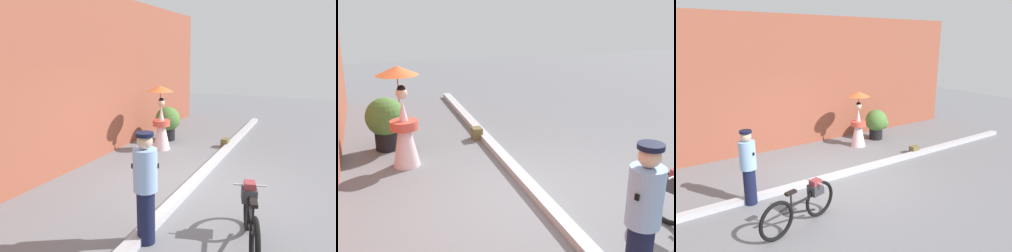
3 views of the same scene
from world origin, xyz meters
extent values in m
plane|color=slate|center=(0.00, 0.00, 0.00)|extent=(30.00, 30.00, 0.00)
cube|color=brown|center=(0.00, 3.07, 2.09)|extent=(14.00, 0.40, 4.18)
cube|color=#B2B2B7|center=(0.00, 0.00, 0.06)|extent=(14.00, 0.20, 0.12)
torus|color=black|center=(-1.25, -1.34, 0.37)|extent=(0.72, 0.27, 0.73)
torus|color=black|center=(-2.27, -1.63, 0.37)|extent=(0.72, 0.27, 0.73)
cube|color=black|center=(-1.76, -1.48, 0.51)|extent=(0.86, 0.28, 0.04)
cube|color=black|center=(-1.76, -1.48, 0.31)|extent=(0.75, 0.24, 0.28)
cylinder|color=black|center=(-1.94, -1.54, 0.63)|extent=(0.03, 0.03, 0.30)
cube|color=black|center=(-1.94, -1.54, 0.78)|extent=(0.24, 0.15, 0.05)
cylinder|color=silver|center=(-1.35, -1.37, 0.76)|extent=(0.16, 0.47, 0.03)
cube|color=#333338|center=(-1.35, -1.37, 0.61)|extent=(0.31, 0.28, 0.20)
cube|color=maroon|center=(-1.35, -1.37, 0.74)|extent=(0.24, 0.21, 0.14)
cylinder|color=#141938|center=(-2.25, -0.11, 0.40)|extent=(0.26, 0.26, 0.80)
cylinder|color=#8CB2E0|center=(-2.25, -0.11, 1.10)|extent=(0.34, 0.34, 0.60)
sphere|color=#D8B293|center=(-2.25, -0.11, 1.51)|extent=(0.22, 0.22, 0.22)
cylinder|color=black|center=(-2.25, -0.11, 1.61)|extent=(0.25, 0.25, 0.05)
cube|color=black|center=(-2.25, -0.11, 1.16)|extent=(0.21, 0.36, 0.06)
cone|color=silver|center=(1.94, 1.73, 0.62)|extent=(0.48, 0.48, 1.24)
cylinder|color=#D14C3D|center=(1.94, 1.73, 0.77)|extent=(0.49, 0.49, 0.16)
sphere|color=beige|center=(1.94, 1.73, 1.34)|extent=(0.20, 0.20, 0.20)
sphere|color=black|center=(1.94, 1.73, 1.41)|extent=(0.15, 0.15, 0.15)
cylinder|color=olive|center=(1.97, 1.78, 1.46)|extent=(0.02, 0.02, 0.55)
cone|color=orange|center=(1.97, 1.78, 1.73)|extent=(0.73, 0.73, 0.16)
cylinder|color=black|center=(2.92, 2.01, 0.18)|extent=(0.47, 0.47, 0.37)
sphere|color=#4C7A38|center=(2.92, 2.01, 0.67)|extent=(0.77, 0.77, 0.77)
sphere|color=#4C7A38|center=(3.11, 1.89, 0.58)|extent=(0.42, 0.42, 0.42)
cube|color=brown|center=(2.93, 0.14, 0.12)|extent=(0.27, 0.20, 0.25)
cube|color=brown|center=(2.93, 0.08, 0.19)|extent=(0.23, 0.07, 0.09)
camera|label=1|loc=(-5.80, -2.13, 2.66)|focal=33.55mm
camera|label=2|loc=(-5.05, 2.27, 2.89)|focal=43.06mm
camera|label=3|loc=(-3.96, -6.29, 3.39)|focal=33.52mm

